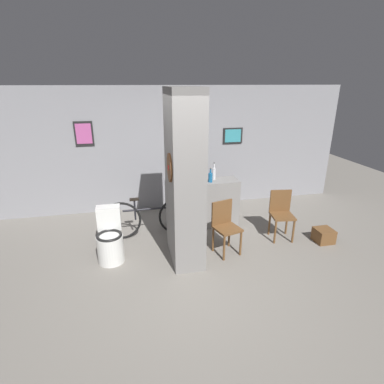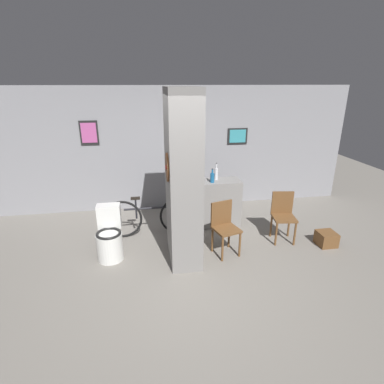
{
  "view_description": "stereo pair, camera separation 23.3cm",
  "coord_description": "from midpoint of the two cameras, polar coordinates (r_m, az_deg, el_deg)",
  "views": [
    {
      "loc": [
        -0.76,
        -3.66,
        2.65
      ],
      "look_at": [
        0.21,
        0.86,
        0.95
      ],
      "focal_mm": 28.0,
      "sensor_mm": 36.0,
      "label": 1
    },
    {
      "loc": [
        -0.53,
        -3.71,
        2.65
      ],
      "look_at": [
        0.21,
        0.86,
        0.95
      ],
      "focal_mm": 28.0,
      "sensor_mm": 36.0,
      "label": 2
    }
  ],
  "objects": [
    {
      "name": "ground_plane",
      "position": [
        4.58,
        0.59,
        -15.15
      ],
      "size": [
        14.0,
        14.0,
        0.0
      ],
      "primitive_type": "plane",
      "color": "slate"
    },
    {
      "name": "wall_back",
      "position": [
        6.49,
        -3.39,
        8.14
      ],
      "size": [
        8.0,
        0.09,
        2.6
      ],
      "color": "gray",
      "rests_on": "ground_plane"
    },
    {
      "name": "pillar_center",
      "position": [
        4.41,
        -0.22,
        2.35
      ],
      "size": [
        0.49,
        0.93,
        2.6
      ],
      "color": "gray",
      "rests_on": "ground_plane"
    },
    {
      "name": "counter_shelf",
      "position": [
        5.8,
        3.48,
        -2.18
      ],
      "size": [
        1.38,
        0.44,
        0.9
      ],
      "color": "gray",
      "rests_on": "ground_plane"
    },
    {
      "name": "toilet",
      "position": [
        4.93,
        -14.1,
        -8.44
      ],
      "size": [
        0.41,
        0.57,
        0.82
      ],
      "color": "silver",
      "rests_on": "ground_plane"
    },
    {
      "name": "chair_near_pillar",
      "position": [
        4.88,
        7.55,
        -6.35
      ],
      "size": [
        0.47,
        0.47,
        0.87
      ],
      "rotation": [
        0.0,
        0.0,
        0.28
      ],
      "color": "brown",
      "rests_on": "ground_plane"
    },
    {
      "name": "chair_by_doorway",
      "position": [
        5.51,
        18.13,
        -4.03
      ],
      "size": [
        0.43,
        0.43,
        0.87
      ],
      "rotation": [
        0.0,
        0.0,
        -0.14
      ],
      "color": "brown",
      "rests_on": "ground_plane"
    },
    {
      "name": "bicycle",
      "position": [
        5.45,
        -6.58,
        -4.71
      ],
      "size": [
        1.73,
        0.42,
        0.76
      ],
      "color": "black",
      "rests_on": "ground_plane"
    },
    {
      "name": "bottle_tall",
      "position": [
        5.73,
        5.8,
        3.55
      ],
      "size": [
        0.07,
        0.07,
        0.33
      ],
      "color": "silver",
      "rests_on": "counter_shelf"
    },
    {
      "name": "bottle_short",
      "position": [
        5.56,
        5.08,
        2.81
      ],
      "size": [
        0.08,
        0.08,
        0.27
      ],
      "color": "#19598C",
      "rests_on": "counter_shelf"
    },
    {
      "name": "floor_crate",
      "position": [
        5.75,
        25.29,
        -8.05
      ],
      "size": [
        0.3,
        0.3,
        0.24
      ],
      "color": "brown",
      "rests_on": "ground_plane"
    }
  ]
}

